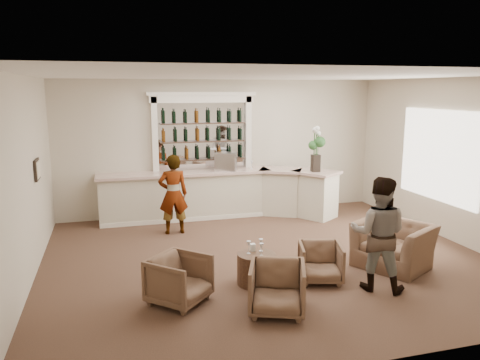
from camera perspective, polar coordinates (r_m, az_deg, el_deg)
name	(u,v)px	position (r m, az deg, el deg)	size (l,w,h in m)	color
ground	(267,258)	(8.76, 3.32, -9.52)	(8.00, 8.00, 0.00)	brown
room_shell	(264,128)	(8.95, 2.99, 6.33)	(8.04, 7.02, 3.32)	beige
bar_counter	(221,194)	(11.31, -2.38, -1.73)	(5.72, 1.80, 1.14)	silver
back_bar_alcove	(203,133)	(11.41, -4.57, 5.78)	(2.64, 0.25, 3.00)	white
cocktail_table	(256,268)	(7.61, 2.00, -10.73)	(0.62, 0.62, 0.50)	brown
sommelier	(173,194)	(10.09, -8.14, -1.74)	(0.63, 0.41, 1.72)	gray
guest	(379,234)	(7.52, 16.53, -6.30)	(0.87, 0.67, 1.78)	gray
armchair_left	(179,280)	(6.99, -7.42, -11.96)	(0.75, 0.77, 0.70)	brown
armchair_center	(277,288)	(6.68, 4.54, -13.01)	(0.76, 0.78, 0.71)	brown
armchair_right	(321,262)	(7.79, 9.79, -9.87)	(0.67, 0.69, 0.63)	brown
armchair_far	(393,245)	(8.68, 18.21, -7.54)	(1.20, 1.04, 0.78)	brown
espresso_machine	(226,162)	(11.25, -1.75, 2.25)	(0.49, 0.41, 0.43)	silver
flower_vase	(316,146)	(11.18, 9.26, 4.08)	(0.28, 0.28, 1.07)	black
wine_glass_bar_left	(217,167)	(11.17, -2.81, 1.61)	(0.07, 0.07, 0.21)	white
wine_glass_bar_right	(252,165)	(11.48, 1.43, 1.87)	(0.07, 0.07, 0.21)	white
wine_glass_tbl_a	(249,247)	(7.48, 1.07, -8.22)	(0.07, 0.07, 0.21)	white
wine_glass_tbl_b	(261,245)	(7.59, 2.56, -7.94)	(0.07, 0.07, 0.21)	white
wine_glass_tbl_c	(261,250)	(7.38, 2.63, -8.49)	(0.07, 0.07, 0.21)	white
napkin_holder	(253,247)	(7.62, 1.55, -8.20)	(0.08, 0.08, 0.12)	white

